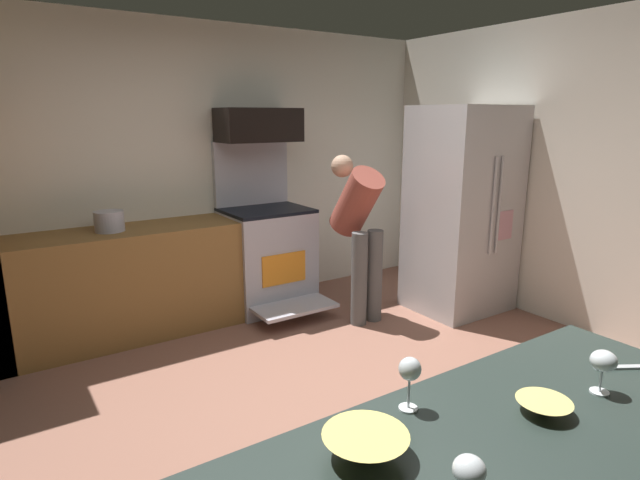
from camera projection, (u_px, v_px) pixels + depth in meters
ground_plane at (342, 420)px, 3.12m from camera, size 5.20×4.80×0.02m
wall_back at (194, 171)px, 4.72m from camera, size 5.20×0.12×2.60m
wall_right at (597, 178)px, 4.18m from camera, size 0.12×4.80×2.60m
lower_cabinet_run at (108, 287)px, 4.14m from camera, size 2.40×0.60×0.90m
oven_range at (267, 254)px, 4.88m from camera, size 0.76×1.01×1.56m
microwave at (259, 125)px, 4.68m from camera, size 0.74×0.38×0.30m
refrigerator at (462, 210)px, 4.75m from camera, size 0.86×0.75×1.88m
person_cook at (359, 225)px, 4.50m from camera, size 0.31×0.61×1.45m
mixing_bowl_large at (365, 446)px, 1.37m from camera, size 0.23×0.23×0.07m
mixing_bowl_small at (543, 407)px, 1.57m from camera, size 0.17×0.17×0.04m
wine_glass_near at (410, 371)px, 1.57m from camera, size 0.07×0.07×0.17m
wine_glass_mid at (603, 362)px, 1.67m from camera, size 0.08×0.08×0.15m
wine_glass_far at (469, 473)px, 1.14m from camera, size 0.08×0.08×0.15m
knife_chef at (626, 367)px, 1.86m from camera, size 0.21×0.14×0.01m
stock_pot at (109, 221)px, 4.05m from camera, size 0.23×0.23×0.16m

